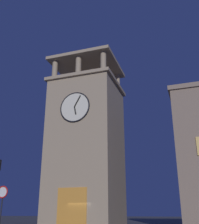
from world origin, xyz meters
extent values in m
cube|color=gray|center=(0.82, -2.92, 8.35)|extent=(7.61, 7.44, 16.70)
cube|color=gray|center=(0.82, -2.92, 16.90)|extent=(8.21, 8.04, 0.40)
cylinder|color=gray|center=(-2.38, 0.20, 18.36)|extent=(0.70, 0.70, 2.50)
cylinder|color=gray|center=(0.82, 0.20, 18.36)|extent=(0.70, 0.70, 2.50)
cylinder|color=gray|center=(4.03, 0.20, 18.36)|extent=(0.70, 0.70, 2.50)
cylinder|color=gray|center=(-2.38, -6.04, 18.36)|extent=(0.70, 0.70, 2.50)
cylinder|color=gray|center=(0.82, -6.04, 18.36)|extent=(0.70, 0.70, 2.50)
cylinder|color=gray|center=(4.03, -6.04, 18.36)|extent=(0.70, 0.70, 2.50)
cube|color=gray|center=(0.82, -2.92, 19.81)|extent=(8.21, 8.04, 0.40)
cylinder|color=black|center=(0.82, -2.92, 21.18)|extent=(0.12, 0.12, 2.34)
cylinder|color=silver|center=(0.82, 0.86, 12.78)|extent=(3.45, 0.12, 3.45)
torus|color=black|center=(0.82, 0.88, 12.78)|extent=(3.61, 0.16, 3.61)
cube|color=black|center=(0.73, 0.96, 12.32)|extent=(0.31, 0.06, 0.95)
cube|color=black|center=(0.48, 0.96, 13.43)|extent=(0.80, 0.06, 1.35)
cube|color=orange|center=(0.82, 0.75, 2.00)|extent=(3.20, 0.24, 4.00)
cylinder|color=black|center=(0.48, 12.20, 1.46)|extent=(0.08, 0.08, 2.92)
cylinder|color=white|center=(0.48, 12.24, 2.82)|extent=(0.70, 0.04, 0.70)
torus|color=red|center=(0.48, 12.26, 2.82)|extent=(0.78, 0.08, 0.78)
camera|label=1|loc=(-11.29, 27.56, 1.59)|focal=44.48mm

